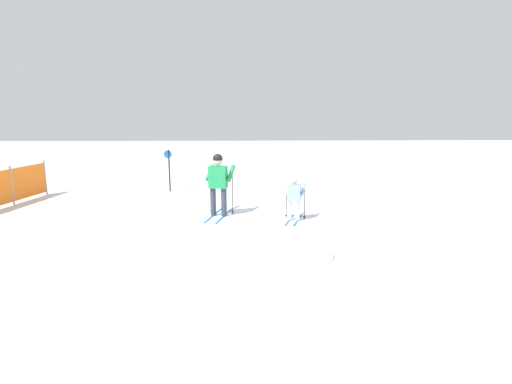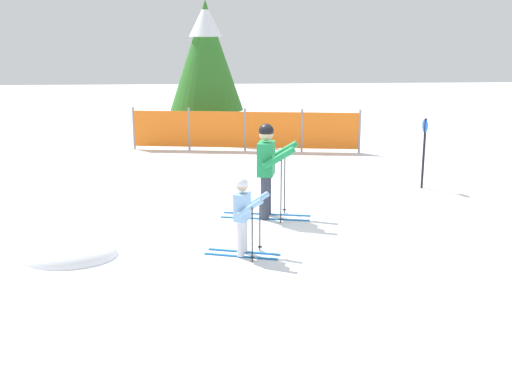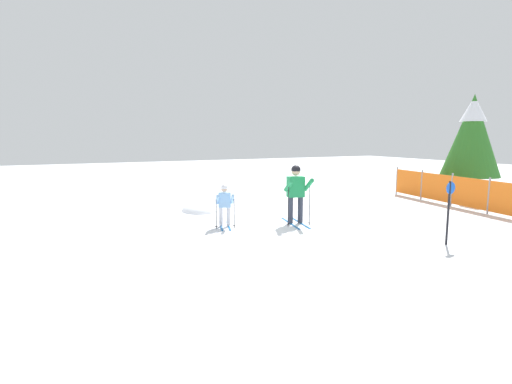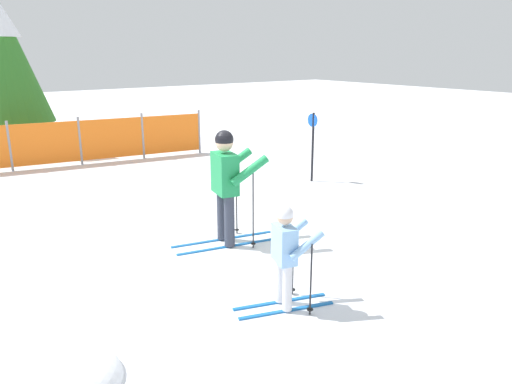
% 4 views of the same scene
% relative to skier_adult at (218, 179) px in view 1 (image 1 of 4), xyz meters
% --- Properties ---
extents(ground_plane, '(60.00, 60.00, 0.00)m').
position_rel_skier_adult_xyz_m(ground_plane, '(-0.32, -0.04, -1.01)').
color(ground_plane, white).
extents(skier_adult, '(1.63, 0.81, 1.69)m').
position_rel_skier_adult_xyz_m(skier_adult, '(0.00, 0.00, 0.00)').
color(skier_adult, '#1966B2').
rests_on(skier_adult, ground_plane).
extents(skier_child, '(1.14, 0.63, 1.18)m').
position_rel_skier_adult_xyz_m(skier_child, '(-0.53, -1.97, -0.31)').
color(skier_child, '#1966B2').
rests_on(skier_child, ground_plane).
extents(trail_marker, '(0.05, 0.28, 1.48)m').
position_rel_skier_adult_xyz_m(trail_marker, '(3.47, 1.96, -0.09)').
color(trail_marker, black).
rests_on(trail_marker, ground_plane).
extents(snow_mound, '(1.40, 1.19, 0.56)m').
position_rel_skier_adult_xyz_m(snow_mound, '(-3.11, -1.86, -1.01)').
color(snow_mound, white).
rests_on(snow_mound, ground_plane).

